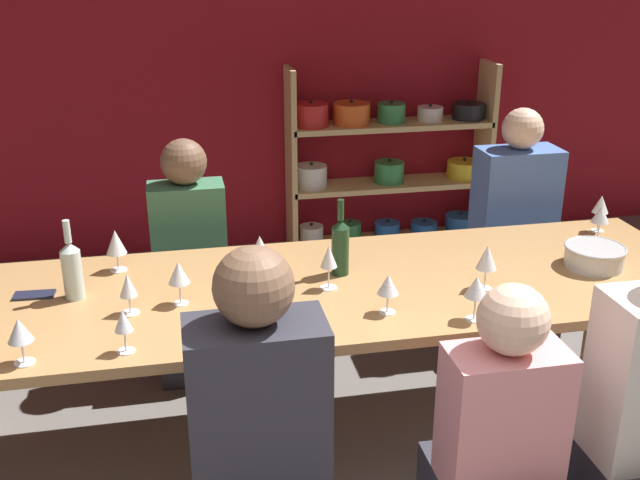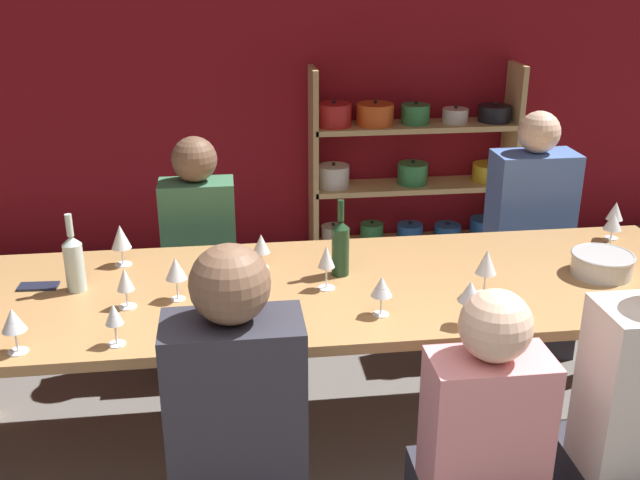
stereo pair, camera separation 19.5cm
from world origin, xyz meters
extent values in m
cube|color=maroon|center=(0.00, 3.83, 1.35)|extent=(8.80, 0.06, 2.70)
cube|color=tan|center=(0.27, 3.63, 0.63)|extent=(0.04, 0.30, 1.26)
cube|color=tan|center=(1.64, 3.63, 0.63)|extent=(0.04, 0.30, 1.26)
cube|color=tan|center=(0.96, 3.63, 0.02)|extent=(1.37, 0.30, 0.04)
cylinder|color=silver|center=(0.41, 3.63, 0.10)|extent=(0.16, 0.16, 0.13)
sphere|color=black|center=(0.41, 3.63, 0.18)|extent=(0.02, 0.02, 0.02)
cylinder|color=#338447|center=(0.68, 3.63, 0.11)|extent=(0.16, 0.16, 0.14)
sphere|color=black|center=(0.68, 3.63, 0.19)|extent=(0.02, 0.02, 0.02)
cylinder|color=#235BAD|center=(0.96, 3.63, 0.10)|extent=(0.18, 0.18, 0.12)
sphere|color=black|center=(0.96, 3.63, 0.17)|extent=(0.02, 0.02, 0.02)
cylinder|color=#235BAD|center=(1.23, 3.63, 0.09)|extent=(0.19, 0.19, 0.10)
sphere|color=black|center=(1.23, 3.63, 0.15)|extent=(0.02, 0.02, 0.02)
cylinder|color=#235BAD|center=(1.51, 3.63, 0.10)|extent=(0.21, 0.21, 0.14)
sphere|color=black|center=(1.51, 3.63, 0.18)|extent=(0.02, 0.02, 0.02)
cube|color=tan|center=(0.96, 3.63, 0.44)|extent=(1.37, 0.30, 0.04)
cylinder|color=silver|center=(0.41, 3.63, 0.53)|extent=(0.21, 0.21, 0.15)
sphere|color=black|center=(0.41, 3.63, 0.62)|extent=(0.02, 0.02, 0.02)
cylinder|color=#338447|center=(0.96, 3.63, 0.53)|extent=(0.21, 0.21, 0.14)
sphere|color=black|center=(0.96, 3.63, 0.61)|extent=(0.02, 0.02, 0.02)
cylinder|color=gold|center=(1.51, 3.63, 0.51)|extent=(0.24, 0.24, 0.12)
sphere|color=black|center=(1.51, 3.63, 0.59)|extent=(0.02, 0.02, 0.02)
cube|color=tan|center=(0.96, 3.63, 0.86)|extent=(1.37, 0.30, 0.04)
cylinder|color=red|center=(0.41, 3.63, 0.95)|extent=(0.23, 0.23, 0.15)
sphere|color=black|center=(0.41, 3.63, 1.04)|extent=(0.02, 0.02, 0.02)
cylinder|color=#E0561E|center=(0.68, 3.63, 0.94)|extent=(0.25, 0.25, 0.14)
sphere|color=black|center=(0.68, 3.63, 1.03)|extent=(0.02, 0.02, 0.02)
cylinder|color=#338447|center=(0.96, 3.63, 0.94)|extent=(0.19, 0.19, 0.13)
sphere|color=black|center=(0.96, 3.63, 1.02)|extent=(0.02, 0.02, 0.02)
cylinder|color=silver|center=(1.23, 3.63, 0.92)|extent=(0.17, 0.17, 0.09)
sphere|color=black|center=(1.23, 3.63, 0.98)|extent=(0.02, 0.02, 0.02)
cylinder|color=black|center=(1.51, 3.63, 0.93)|extent=(0.22, 0.22, 0.11)
sphere|color=black|center=(1.51, 3.63, 0.99)|extent=(0.02, 0.02, 0.02)
cube|color=#AD7F4C|center=(0.05, 1.44, 0.73)|extent=(3.11, 0.95, 0.04)
cube|color=#AD7F4C|center=(1.52, 1.84, 0.36)|extent=(0.08, 0.08, 0.71)
cylinder|color=#B7BABC|center=(1.17, 1.40, 0.79)|extent=(0.24, 0.24, 0.09)
torus|color=#B7BABC|center=(1.17, 1.40, 0.84)|extent=(0.25, 0.25, 0.01)
cylinder|color=#19381E|center=(0.13, 1.54, 0.85)|extent=(0.07, 0.07, 0.20)
cone|color=#19381E|center=(0.13, 1.54, 0.96)|extent=(0.07, 0.07, 0.03)
cylinder|color=#19381E|center=(0.13, 1.54, 1.02)|extent=(0.03, 0.03, 0.08)
cylinder|color=#B2C6C1|center=(-0.89, 1.52, 0.85)|extent=(0.07, 0.07, 0.19)
cone|color=#B2C6C1|center=(-0.89, 1.52, 0.96)|extent=(0.07, 0.07, 0.03)
cylinder|color=#B2C6C1|center=(-0.89, 1.52, 1.02)|extent=(0.03, 0.03, 0.09)
cylinder|color=white|center=(-1.00, 1.06, 0.75)|extent=(0.07, 0.07, 0.00)
cylinder|color=white|center=(-1.00, 1.06, 0.79)|extent=(0.01, 0.01, 0.08)
cone|color=white|center=(-1.00, 1.06, 0.87)|extent=(0.08, 0.08, 0.08)
cylinder|color=maroon|center=(-1.00, 1.06, 0.85)|extent=(0.04, 0.04, 0.03)
cylinder|color=white|center=(-0.69, 1.35, 0.75)|extent=(0.07, 0.07, 0.00)
cylinder|color=white|center=(-0.69, 1.35, 0.79)|extent=(0.01, 0.01, 0.07)
cone|color=white|center=(-0.69, 1.35, 0.86)|extent=(0.06, 0.06, 0.08)
cylinder|color=maroon|center=(-0.69, 1.35, 0.84)|extent=(0.04, 0.04, 0.03)
cylinder|color=white|center=(0.22, 1.17, 0.75)|extent=(0.06, 0.06, 0.00)
cylinder|color=white|center=(0.22, 1.17, 0.79)|extent=(0.01, 0.01, 0.07)
cone|color=white|center=(0.22, 1.17, 0.86)|extent=(0.08, 0.08, 0.07)
cylinder|color=maroon|center=(0.22, 1.17, 0.85)|extent=(0.04, 0.04, 0.03)
cylinder|color=white|center=(0.51, 1.06, 0.75)|extent=(0.06, 0.06, 0.00)
cylinder|color=white|center=(0.51, 1.06, 0.80)|extent=(0.01, 0.01, 0.09)
cone|color=white|center=(0.51, 1.06, 0.88)|extent=(0.08, 0.08, 0.08)
cylinder|color=maroon|center=(0.51, 1.06, 0.86)|extent=(0.05, 0.05, 0.03)
cylinder|color=white|center=(-0.18, 1.64, 0.75)|extent=(0.06, 0.06, 0.00)
cylinder|color=white|center=(-0.18, 1.64, 0.79)|extent=(0.01, 0.01, 0.06)
cone|color=white|center=(-0.18, 1.64, 0.86)|extent=(0.07, 0.07, 0.08)
cylinder|color=maroon|center=(-0.18, 1.64, 0.84)|extent=(0.04, 0.04, 0.03)
cylinder|color=white|center=(0.65, 1.29, 0.75)|extent=(0.06, 0.06, 0.00)
cylinder|color=white|center=(0.65, 1.29, 0.80)|extent=(0.01, 0.01, 0.08)
cone|color=white|center=(0.65, 1.29, 0.88)|extent=(0.08, 0.08, 0.10)
cylinder|color=beige|center=(0.65, 1.29, 0.86)|extent=(0.04, 0.04, 0.04)
cylinder|color=white|center=(-0.69, 1.07, 0.75)|extent=(0.06, 0.06, 0.00)
cylinder|color=white|center=(-0.69, 1.07, 0.79)|extent=(0.01, 0.01, 0.07)
cone|color=white|center=(-0.69, 1.07, 0.87)|extent=(0.06, 0.06, 0.07)
cylinder|color=maroon|center=(-0.69, 1.07, 0.85)|extent=(0.03, 0.03, 0.03)
cylinder|color=white|center=(-0.75, 1.75, 0.75)|extent=(0.07, 0.07, 0.00)
cylinder|color=white|center=(-0.75, 1.75, 0.79)|extent=(0.01, 0.01, 0.07)
cone|color=white|center=(-0.75, 1.75, 0.88)|extent=(0.08, 0.08, 0.10)
cylinder|color=white|center=(1.41, 1.77, 0.75)|extent=(0.06, 0.06, 0.00)
cylinder|color=white|center=(1.41, 1.77, 0.80)|extent=(0.01, 0.01, 0.09)
cone|color=white|center=(1.41, 1.77, 0.88)|extent=(0.07, 0.07, 0.08)
cylinder|color=maroon|center=(1.41, 1.77, 0.86)|extent=(0.04, 0.04, 0.03)
cylinder|color=white|center=(0.06, 1.41, 0.75)|extent=(0.07, 0.07, 0.00)
cylinder|color=white|center=(0.06, 1.41, 0.80)|extent=(0.01, 0.01, 0.09)
cone|color=white|center=(0.06, 1.41, 0.89)|extent=(0.06, 0.06, 0.09)
cylinder|color=maroon|center=(0.06, 1.41, 0.86)|extent=(0.04, 0.04, 0.03)
cylinder|color=white|center=(1.34, 1.65, 0.75)|extent=(0.07, 0.07, 0.00)
cylinder|color=white|center=(1.34, 1.65, 0.80)|extent=(0.01, 0.01, 0.09)
cone|color=white|center=(1.34, 1.65, 0.88)|extent=(0.08, 0.08, 0.07)
cylinder|color=white|center=(-0.51, 1.39, 0.75)|extent=(0.06, 0.06, 0.00)
cylinder|color=white|center=(-0.51, 1.39, 0.80)|extent=(0.01, 0.01, 0.08)
cone|color=white|center=(-0.51, 1.39, 0.88)|extent=(0.08, 0.08, 0.08)
cube|color=#1E2338|center=(-1.05, 1.56, 0.76)|extent=(0.15, 0.08, 0.01)
cube|color=#2D2D38|center=(-0.31, 0.67, 0.75)|extent=(0.40, 0.22, 0.55)
sphere|color=brown|center=(-0.31, 0.67, 1.13)|extent=(0.22, 0.22, 0.22)
cube|color=#2D2D38|center=(1.21, 2.23, 0.23)|extent=(0.41, 0.51, 0.46)
cube|color=#4C70B7|center=(1.21, 2.23, 0.75)|extent=(0.41, 0.22, 0.57)
sphere|color=beige|center=(1.21, 2.23, 1.14)|extent=(0.21, 0.21, 0.21)
cube|color=#2D2D38|center=(-0.45, 2.22, 0.24)|extent=(0.35, 0.44, 0.49)
cube|color=#3D7551|center=(-0.45, 2.22, 0.72)|extent=(0.35, 0.19, 0.47)
sphere|color=brown|center=(-0.45, 2.22, 1.06)|extent=(0.21, 0.21, 0.21)
cube|color=pink|center=(0.44, 0.64, 0.63)|extent=(0.37, 0.20, 0.46)
sphere|color=beige|center=(0.44, 0.64, 0.97)|extent=(0.21, 0.21, 0.21)
camera|label=1|loc=(-0.49, -1.14, 1.99)|focal=42.00mm
camera|label=2|loc=(-0.30, -1.18, 1.99)|focal=42.00mm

